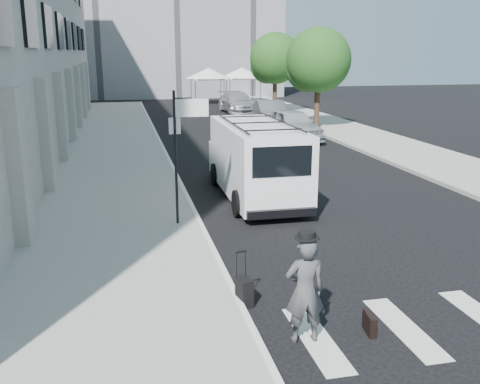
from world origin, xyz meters
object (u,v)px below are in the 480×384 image
briefcase (370,323)px  suitcase (244,292)px  parked_car_a (292,125)px  parked_car_b (271,114)px  cargo_van (255,160)px  parked_car_c (238,103)px  businessman (305,291)px

briefcase → suitcase: bearing=149.8°
briefcase → parked_car_a: 20.37m
suitcase → parked_car_a: bearing=58.2°
parked_car_b → parked_car_a: bearing=-88.2°
cargo_van → parked_car_a: cargo_van is taller
briefcase → parked_car_a: parked_car_a is taller
parked_car_a → parked_car_b: bearing=81.7°
briefcase → parked_car_c: size_ratio=0.08×
suitcase → parked_car_b: (7.21, 23.67, 0.54)m
briefcase → parked_car_b: (5.39, 25.11, 0.64)m
briefcase → parked_car_b: size_ratio=0.09×
parked_car_a → parked_car_c: 13.60m
cargo_van → suitcase: bearing=-105.2°
businessman → parked_car_b: (6.56, 25.11, -0.08)m
cargo_van → parked_car_c: 24.85m
briefcase → parked_car_a: (5.05, 19.72, 0.66)m
briefcase → parked_car_b: 25.69m
briefcase → parked_car_c: bearing=89.6°
businessman → briefcase: size_ratio=4.04×
suitcase → parked_car_c: parked_car_c is taller
businessman → suitcase: size_ratio=1.74×
briefcase → businessman: bearing=-171.8°
suitcase → parked_car_c: bearing=66.6°
businessman → parked_car_c: bearing=-97.5°
briefcase → parked_car_b: parked_car_b is taller
parked_car_a → businessman: bearing=-112.2°
businessman → parked_car_c: 33.90m
businessman → cargo_van: 9.06m
parked_car_b → parked_car_c: (-0.34, 8.21, -0.03)m
parked_car_b → parked_car_c: parked_car_b is taller
cargo_van → briefcase: bearing=-91.3°
businessman → cargo_van: bearing=-96.1°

